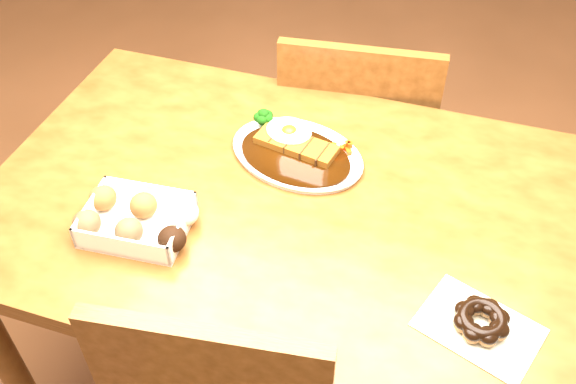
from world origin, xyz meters
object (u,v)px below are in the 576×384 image
(table, at_px, (280,230))
(pon_de_ring, at_px, (481,321))
(katsu_curry_plate, at_px, (296,150))
(donut_box, at_px, (137,219))
(chair_far, at_px, (356,144))

(table, bearing_deg, pon_de_ring, -24.57)
(table, bearing_deg, katsu_curry_plate, 93.72)
(donut_box, height_order, pon_de_ring, donut_box)
(chair_far, distance_m, donut_box, 0.81)
(katsu_curry_plate, bearing_deg, pon_de_ring, -37.51)
(chair_far, xyz_separation_m, katsu_curry_plate, (-0.06, -0.40, 0.29))
(donut_box, bearing_deg, chair_far, 68.07)
(table, xyz_separation_m, pon_de_ring, (0.42, -0.19, 0.12))
(chair_far, bearing_deg, table, 77.72)
(katsu_curry_plate, bearing_deg, chair_far, 81.57)
(chair_far, height_order, katsu_curry_plate, chair_far)
(donut_box, distance_m, pon_de_ring, 0.65)
(donut_box, relative_size, pon_de_ring, 1.00)
(katsu_curry_plate, height_order, pon_de_ring, katsu_curry_plate)
(katsu_curry_plate, bearing_deg, donut_box, -126.40)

